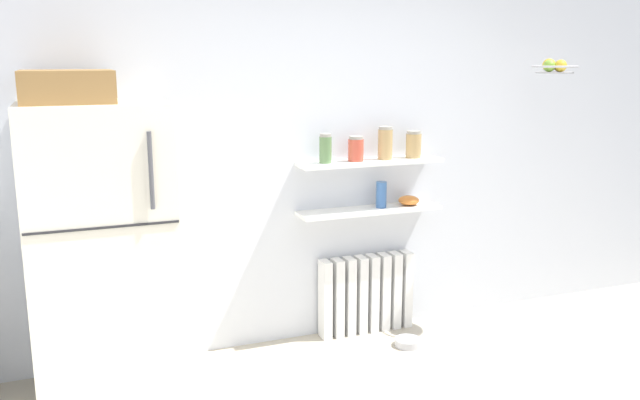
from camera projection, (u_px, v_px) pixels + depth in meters
name	position (u px, v px, depth m)	size (l,w,h in m)	color
back_wall	(318.00, 149.00, 4.46)	(7.04, 0.10, 2.60)	silver
refrigerator	(101.00, 246.00, 3.70)	(0.77, 0.68, 1.83)	silver
radiator	(366.00, 294.00, 4.67)	(0.68, 0.12, 0.55)	white
wall_shelf_lower	(370.00, 210.00, 4.51)	(1.00, 0.22, 0.03)	white
wall_shelf_upper	(370.00, 162.00, 4.44)	(1.00, 0.22, 0.03)	white
storage_jar_0	(325.00, 149.00, 4.31)	(0.08, 0.08, 0.19)	#5B7F4C
storage_jar_1	(356.00, 149.00, 4.38)	(0.10, 0.10, 0.17)	#C64C38
storage_jar_2	(385.00, 143.00, 4.45)	(0.10, 0.10, 0.22)	tan
storage_jar_3	(414.00, 145.00, 4.53)	(0.11, 0.11, 0.18)	tan
vase	(381.00, 195.00, 4.52)	(0.07, 0.07, 0.18)	#38609E
shelf_bowl	(409.00, 200.00, 4.61)	(0.14, 0.14, 0.07)	orange
pet_food_bowl	(408.00, 342.00, 4.47)	(0.17, 0.17, 0.05)	#B7B7BC
hanging_fruit_basket	(554.00, 67.00, 4.40)	(0.30, 0.30, 0.10)	#B2B2B7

